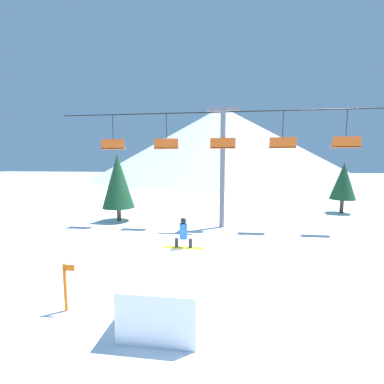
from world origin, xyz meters
The scene contains 8 objects.
ground_plane centered at (0.00, 0.00, 0.00)m, with size 220.00×220.00×0.00m, color white.
mountain_ridge centered at (0.00, 70.36, 10.50)m, with size 74.85×74.85×20.99m.
snow_ramp centered at (-0.34, 0.12, 0.72)m, with size 2.16×4.47×1.44m.
snowboarder centered at (-0.19, 1.60, 2.03)m, with size 1.59×0.31×1.23m.
chairlift centered at (1.18, 10.73, 5.55)m, with size 24.34×0.44×8.75m.
pine_tree_near centered at (-7.24, 11.70, 3.28)m, with size 2.58×2.58×5.46m.
pine_tree_far centered at (12.40, 17.55, 3.02)m, with size 2.26×2.26×4.76m.
trail_marker centered at (-3.65, -0.83, 0.85)m, with size 0.41×0.10×1.59m.
Camera 1 is at (1.42, -8.10, 4.82)m, focal length 24.00 mm.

